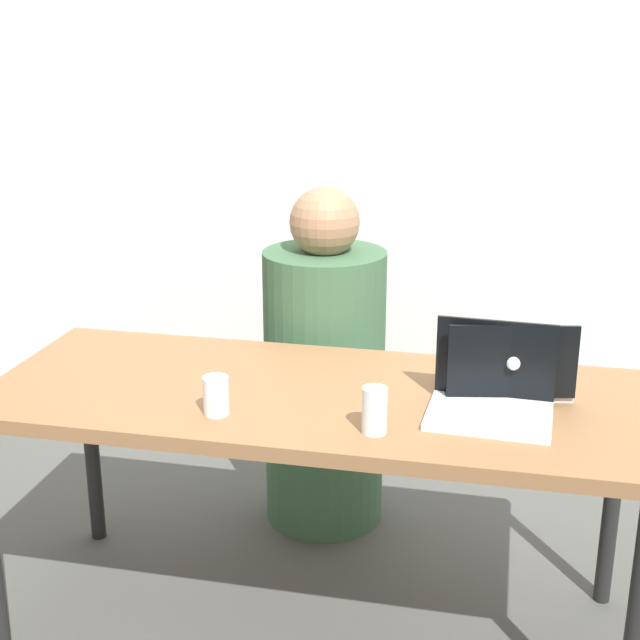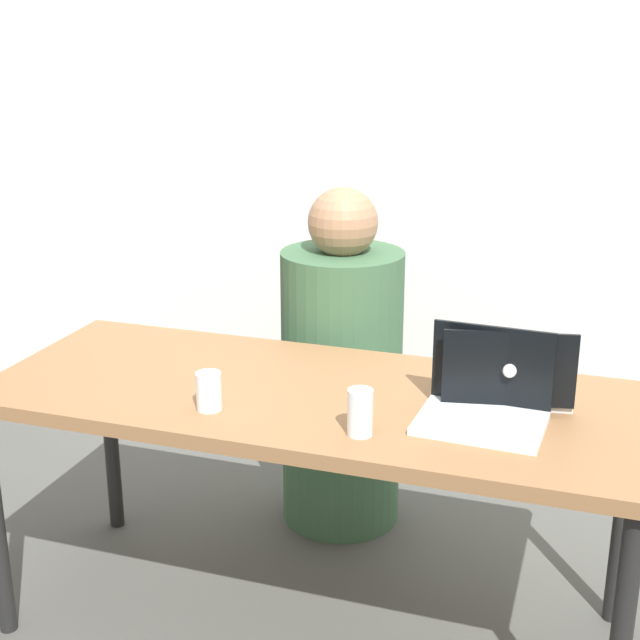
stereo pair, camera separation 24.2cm
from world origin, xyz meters
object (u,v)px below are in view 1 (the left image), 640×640
object	(u,v)px
person_at_center	(324,378)
laptop_back_right	(506,376)
water_glass_right	(374,413)
laptop_front_right	(491,395)
water_glass_left	(216,398)

from	to	relation	value
person_at_center	laptop_back_right	distance (m)	0.85
person_at_center	water_glass_right	size ratio (longest dim) A/B	10.23
laptop_front_right	person_at_center	bearing A→B (deg)	133.52
water_glass_left	water_glass_right	bearing A→B (deg)	-3.16
laptop_back_right	person_at_center	bearing A→B (deg)	-51.91
laptop_front_right	laptop_back_right	size ratio (longest dim) A/B	0.86
person_at_center	water_glass_left	bearing A→B (deg)	65.78
laptop_back_right	water_glass_right	size ratio (longest dim) A/B	3.18
person_at_center	water_glass_right	bearing A→B (deg)	92.61
water_glass_right	water_glass_left	size ratio (longest dim) A/B	1.16
water_glass_right	water_glass_left	bearing A→B (deg)	176.84
laptop_front_right	water_glass_right	size ratio (longest dim) A/B	2.74
laptop_front_right	laptop_back_right	xyz separation A→B (m)	(0.03, 0.15, -0.00)
person_at_center	laptop_back_right	world-z (taller)	person_at_center
laptop_back_right	water_glass_left	world-z (taller)	laptop_back_right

